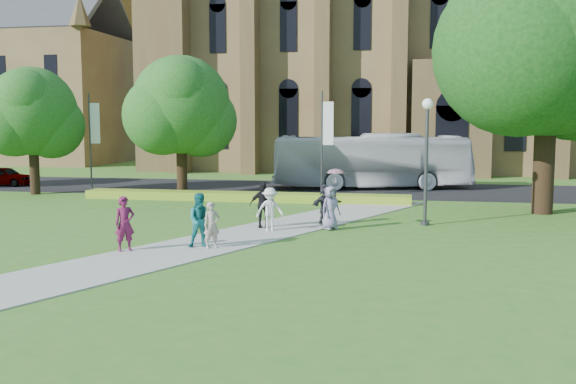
% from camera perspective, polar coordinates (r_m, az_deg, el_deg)
% --- Properties ---
extents(ground, '(160.00, 160.00, 0.00)m').
position_cam_1_polar(ground, '(22.00, -7.48, -5.04)').
color(ground, '#377021').
rests_on(ground, ground).
extents(road, '(160.00, 10.00, 0.02)m').
position_cam_1_polar(road, '(41.28, 1.11, 0.31)').
color(road, black).
rests_on(road, ground).
extents(footpath, '(15.58, 28.54, 0.04)m').
position_cam_1_polar(footpath, '(22.93, -6.71, -4.51)').
color(footpath, '#B2B2A8').
rests_on(footpath, ground).
extents(flower_hedge, '(18.00, 1.40, 0.45)m').
position_cam_1_polar(flower_hedge, '(35.05, -3.94, -0.41)').
color(flower_hedge, '#C0CE29').
rests_on(flower_hedge, ground).
extents(cathedral, '(52.60, 18.25, 28.00)m').
position_cam_1_polar(cathedral, '(60.95, 13.95, 14.29)').
color(cathedral, olive).
rests_on(cathedral, ground).
extents(building_west, '(22.00, 14.00, 18.30)m').
position_cam_1_polar(building_west, '(74.76, -22.83, 9.55)').
color(building_west, olive).
rests_on(building_west, ground).
extents(streetlamp, '(0.44, 0.44, 5.24)m').
position_cam_1_polar(streetlamp, '(27.04, 12.22, 4.01)').
color(streetlamp, '#38383D').
rests_on(streetlamp, ground).
extents(large_tree, '(9.60, 9.60, 13.20)m').
position_cam_1_polar(large_tree, '(32.39, 22.23, 13.04)').
color(large_tree, '#332114').
rests_on(large_tree, ground).
extents(street_tree_0, '(5.20, 5.20, 7.50)m').
position_cam_1_polar(street_tree_0, '(40.78, -21.80, 6.64)').
color(street_tree_0, '#332114').
rests_on(street_tree_0, ground).
extents(street_tree_1, '(5.60, 5.60, 8.05)m').
position_cam_1_polar(street_tree_1, '(37.26, -9.51, 7.61)').
color(street_tree_1, '#332114').
rests_on(street_tree_1, ground).
extents(banner_pole_0, '(0.70, 0.10, 6.00)m').
position_cam_1_polar(banner_pole_0, '(36.02, 3.20, 4.82)').
color(banner_pole_0, '#38383D').
rests_on(banner_pole_0, ground).
extents(banner_pole_1, '(0.70, 0.10, 6.00)m').
position_cam_1_polar(banner_pole_1, '(40.27, -17.04, 4.71)').
color(banner_pole_1, '#38383D').
rests_on(banner_pole_1, ground).
extents(tour_coach, '(13.03, 5.56, 3.53)m').
position_cam_1_polar(tour_coach, '(41.48, 7.37, 2.75)').
color(tour_coach, white).
rests_on(tour_coach, road).
extents(car_0, '(3.81, 1.63, 1.28)m').
position_cam_1_polar(car_0, '(47.12, -23.88, 1.31)').
color(car_0, gray).
rests_on(car_0, road).
extents(pedestrian_0, '(0.79, 0.75, 1.81)m').
position_cam_1_polar(pedestrian_0, '(21.83, -14.32, -2.74)').
color(pedestrian_0, '#5F153A').
rests_on(pedestrian_0, footpath).
extents(pedestrian_1, '(1.10, 0.98, 1.86)m').
position_cam_1_polar(pedestrian_1, '(21.93, -7.75, -2.51)').
color(pedestrian_1, '#166C70').
rests_on(pedestrian_1, footpath).
extents(pedestrian_2, '(1.25, 0.98, 1.70)m').
position_cam_1_polar(pedestrian_2, '(25.02, -1.62, -1.55)').
color(pedestrian_2, silver).
rests_on(pedestrian_2, footpath).
extents(pedestrian_3, '(1.15, 0.71, 1.82)m').
position_cam_1_polar(pedestrian_3, '(25.85, -2.26, -1.16)').
color(pedestrian_3, black).
rests_on(pedestrian_3, footpath).
extents(pedestrian_4, '(0.99, 0.97, 1.71)m').
position_cam_1_polar(pedestrian_4, '(25.52, 3.81, -1.39)').
color(pedestrian_4, slate).
rests_on(pedestrian_4, footpath).
extents(pedestrian_5, '(1.40, 1.46, 1.66)m').
position_cam_1_polar(pedestrian_5, '(26.78, 3.33, -1.09)').
color(pedestrian_5, '#2A2A32').
rests_on(pedestrian_5, footpath).
extents(pedestrian_6, '(0.68, 0.64, 1.57)m').
position_cam_1_polar(pedestrian_6, '(21.81, -6.79, -2.93)').
color(pedestrian_6, '#A6948B').
rests_on(pedestrian_6, footpath).
extents(parasol, '(0.89, 0.89, 0.59)m').
position_cam_1_polar(parasol, '(25.47, 4.26, 1.20)').
color(parasol, '#E7A3C0').
rests_on(parasol, pedestrian_4).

